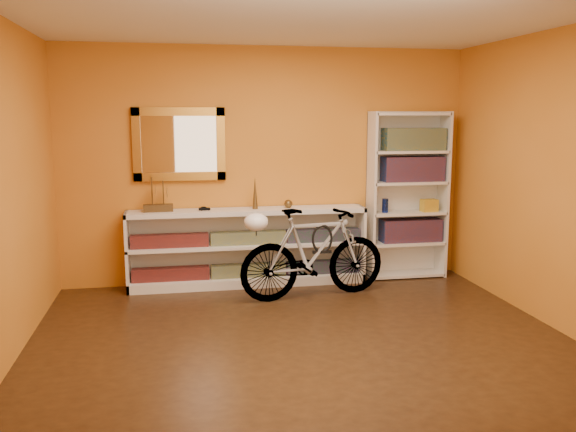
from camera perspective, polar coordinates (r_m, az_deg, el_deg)
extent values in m
cube|color=black|center=(5.11, 1.47, -11.92)|extent=(4.50, 4.00, 0.01)
cube|color=silver|center=(4.81, 1.61, 18.39)|extent=(4.50, 4.00, 0.01)
cube|color=#C5701D|center=(6.75, -2.04, 4.73)|extent=(4.50, 0.01, 2.60)
cube|color=#C5701D|center=(4.85, -25.52, 1.93)|extent=(0.01, 4.00, 2.60)
cube|color=#C5701D|center=(5.70, 24.32, 3.01)|extent=(0.01, 4.00, 2.60)
cube|color=brown|center=(6.62, -10.21, 6.66)|extent=(0.98, 0.06, 0.78)
cube|color=silver|center=(7.09, 5.27, -3.68)|extent=(0.09, 0.02, 0.09)
cube|color=black|center=(6.71, -3.75, -5.12)|extent=(2.50, 0.13, 0.14)
cube|color=navy|center=(6.62, -3.79, -2.06)|extent=(2.50, 0.13, 0.14)
imported|color=black|center=(6.55, -7.86, 0.54)|extent=(0.00, 0.00, 0.00)
cone|color=brown|center=(6.57, -3.12, 2.20)|extent=(0.06, 0.06, 0.35)
sphere|color=brown|center=(6.65, 0.03, 1.16)|extent=(0.09, 0.09, 0.09)
cube|color=maroon|center=(7.13, 11.46, -1.32)|extent=(0.70, 0.22, 0.26)
cube|color=maroon|center=(7.04, 11.65, 4.37)|extent=(0.70, 0.22, 0.28)
cube|color=navy|center=(7.02, 11.74, 7.09)|extent=(0.70, 0.22, 0.25)
cylinder|color=navy|center=(6.95, 9.14, 0.97)|extent=(0.07, 0.07, 0.16)
cube|color=maroon|center=(6.96, 9.72, 6.78)|extent=(0.15, 0.15, 0.16)
cube|color=gold|center=(7.13, 13.15, 0.98)|extent=(0.19, 0.14, 0.14)
imported|color=silver|center=(6.19, 2.43, -3.49)|extent=(0.66, 1.64, 0.94)
ellipsoid|color=white|center=(5.92, -3.02, -0.58)|extent=(0.24, 0.23, 0.18)
torus|color=black|center=(6.20, 3.24, -2.16)|extent=(0.22, 0.02, 0.22)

